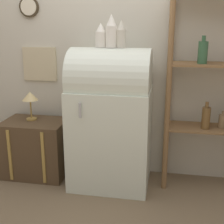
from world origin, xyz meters
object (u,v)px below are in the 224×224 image
object	(u,v)px
suitcase_trunk	(36,148)
desk_lamp	(30,98)
refrigerator	(111,117)
vase_left	(101,36)
vase_right	(121,35)
vase_center	(111,32)

from	to	relation	value
suitcase_trunk	desk_lamp	bearing A→B (deg)	135.69
refrigerator	vase_left	size ratio (longest dim) A/B	6.30
vase_right	refrigerator	bearing A→B (deg)	-176.61
vase_right	desk_lamp	size ratio (longest dim) A/B	0.81
refrigerator	vase_left	xyz separation A→B (m)	(-0.09, 0.01, 0.77)
suitcase_trunk	vase_left	bearing A→B (deg)	-1.91
suitcase_trunk	vase_center	distance (m)	1.46
refrigerator	vase_right	size ratio (longest dim) A/B	5.59
vase_center	vase_left	bearing A→B (deg)	177.00
vase_center	desk_lamp	bearing A→B (deg)	174.93
refrigerator	vase_right	bearing A→B (deg)	3.39
vase_right	vase_left	bearing A→B (deg)	178.25
vase_left	refrigerator	bearing A→B (deg)	-7.15
vase_center	vase_right	distance (m)	0.09
vase_right	suitcase_trunk	bearing A→B (deg)	178.12
vase_left	desk_lamp	size ratio (longest dim) A/B	0.72
refrigerator	vase_left	world-z (taller)	vase_left
vase_center	desk_lamp	world-z (taller)	vase_center
vase_left	desk_lamp	world-z (taller)	vase_left
refrigerator	suitcase_trunk	world-z (taller)	refrigerator
suitcase_trunk	vase_right	size ratio (longest dim) A/B	2.67
vase_left	vase_right	bearing A→B (deg)	-1.75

